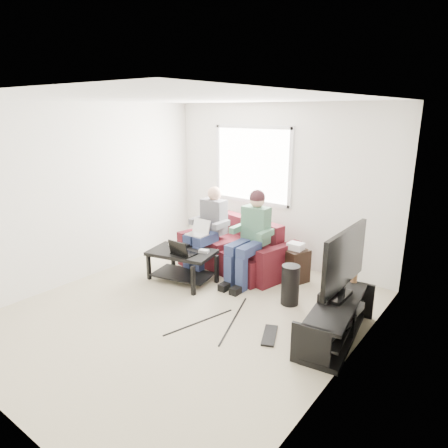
# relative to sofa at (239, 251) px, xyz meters

# --- Properties ---
(floor) EXTENTS (4.50, 4.50, 0.00)m
(floor) POSITION_rel_sofa_xyz_m (0.30, -1.58, -0.30)
(floor) COLOR beige
(floor) RESTS_ON ground
(ceiling) EXTENTS (4.50, 4.50, 0.00)m
(ceiling) POSITION_rel_sofa_xyz_m (0.30, -1.58, 2.30)
(ceiling) COLOR white
(ceiling) RESTS_ON wall_back
(wall_back) EXTENTS (4.50, 0.00, 4.50)m
(wall_back) POSITION_rel_sofa_xyz_m (0.30, 0.67, 1.00)
(wall_back) COLOR silver
(wall_back) RESTS_ON floor
(wall_left) EXTENTS (0.00, 4.50, 4.50)m
(wall_left) POSITION_rel_sofa_xyz_m (-1.70, -1.58, 1.00)
(wall_left) COLOR silver
(wall_left) RESTS_ON floor
(wall_right) EXTENTS (0.00, 4.50, 4.50)m
(wall_right) POSITION_rel_sofa_xyz_m (2.30, -1.58, 1.00)
(wall_right) COLOR silver
(wall_right) RESTS_ON floor
(window) EXTENTS (1.48, 0.04, 1.28)m
(window) POSITION_rel_sofa_xyz_m (-0.20, 0.65, 1.30)
(window) COLOR white
(window) RESTS_ON wall_back
(sofa) EXTENTS (1.86, 1.07, 0.80)m
(sofa) POSITION_rel_sofa_xyz_m (0.00, 0.00, 0.00)
(sofa) COLOR #4B1312
(sofa) RESTS_ON floor
(person_left) EXTENTS (0.40, 0.71, 1.32)m
(person_left) POSITION_rel_sofa_xyz_m (-0.40, -0.28, 0.42)
(person_left) COLOR navy
(person_left) RESTS_ON sofa
(person_right) EXTENTS (0.40, 0.71, 1.37)m
(person_right) POSITION_rel_sofa_xyz_m (0.40, -0.26, 0.48)
(person_right) COLOR navy
(person_right) RESTS_ON sofa
(laptop_silver) EXTENTS (0.38, 0.33, 0.24)m
(laptop_silver) POSITION_rel_sofa_xyz_m (-0.40, -0.53, 0.39)
(laptop_silver) COLOR silver
(laptop_silver) RESTS_ON person_left
(coffee_table) EXTENTS (1.06, 0.78, 0.48)m
(coffee_table) POSITION_rel_sofa_xyz_m (-0.40, -0.89, 0.05)
(coffee_table) COLOR black
(coffee_table) RESTS_ON floor
(laptop_black) EXTENTS (0.38, 0.29, 0.24)m
(laptop_black) POSITION_rel_sofa_xyz_m (-0.28, -0.97, 0.30)
(laptop_black) COLOR black
(laptop_black) RESTS_ON coffee_table
(controller_a) EXTENTS (0.15, 0.11, 0.04)m
(controller_a) POSITION_rel_sofa_xyz_m (-0.68, -0.77, 0.20)
(controller_a) COLOR silver
(controller_a) RESTS_ON coffee_table
(controller_b) EXTENTS (0.15, 0.11, 0.04)m
(controller_b) POSITION_rel_sofa_xyz_m (-0.50, -0.71, 0.20)
(controller_b) COLOR black
(controller_b) RESTS_ON coffee_table
(controller_c) EXTENTS (0.16, 0.12, 0.04)m
(controller_c) POSITION_rel_sofa_xyz_m (-0.10, -0.74, 0.20)
(controller_c) COLOR gray
(controller_c) RESTS_ON coffee_table
(tv_stand) EXTENTS (0.59, 1.40, 0.45)m
(tv_stand) POSITION_rel_sofa_xyz_m (2.05, -1.01, -0.10)
(tv_stand) COLOR black
(tv_stand) RESTS_ON floor
(tv) EXTENTS (0.12, 1.10, 0.81)m
(tv) POSITION_rel_sofa_xyz_m (2.05, -0.91, 0.61)
(tv) COLOR black
(tv) RESTS_ON tv_stand
(soundbar) EXTENTS (0.12, 0.50, 0.10)m
(soundbar) POSITION_rel_sofa_xyz_m (1.93, -0.91, 0.20)
(soundbar) COLOR black
(soundbar) RESTS_ON tv_stand
(drink_cup) EXTENTS (0.08, 0.08, 0.12)m
(drink_cup) POSITION_rel_sofa_xyz_m (2.00, -0.38, 0.21)
(drink_cup) COLOR #956840
(drink_cup) RESTS_ON tv_stand
(console_white) EXTENTS (0.30, 0.22, 0.06)m
(console_white) POSITION_rel_sofa_xyz_m (2.05, -1.41, -0.03)
(console_white) COLOR silver
(console_white) RESTS_ON tv_stand
(console_grey) EXTENTS (0.34, 0.26, 0.08)m
(console_grey) POSITION_rel_sofa_xyz_m (2.05, -0.71, -0.02)
(console_grey) COLOR gray
(console_grey) RESTS_ON tv_stand
(console_black) EXTENTS (0.38, 0.30, 0.07)m
(console_black) POSITION_rel_sofa_xyz_m (2.05, -1.06, -0.03)
(console_black) COLOR black
(console_black) RESTS_ON tv_stand
(subwoofer) EXTENTS (0.24, 0.24, 0.54)m
(subwoofer) POSITION_rel_sofa_xyz_m (1.24, -0.58, -0.03)
(subwoofer) COLOR black
(subwoofer) RESTS_ON floor
(keyboard_floor) EXTENTS (0.31, 0.46, 0.02)m
(keyboard_floor) POSITION_rel_sofa_xyz_m (1.44, -1.43, -0.29)
(keyboard_floor) COLOR black
(keyboard_floor) RESTS_ON floor
(end_table) EXTENTS (0.34, 0.34, 0.60)m
(end_table) POSITION_rel_sofa_xyz_m (0.94, 0.13, -0.03)
(end_table) COLOR black
(end_table) RESTS_ON floor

